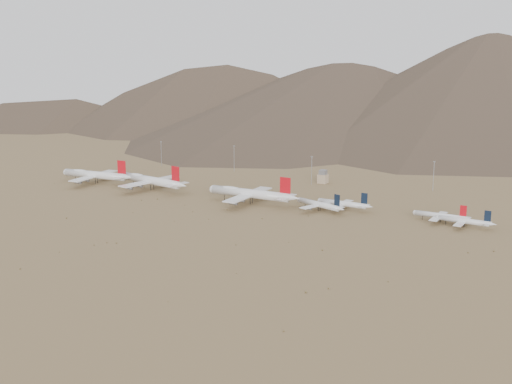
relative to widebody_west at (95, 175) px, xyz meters
The scene contains 15 objects.
ground 151.56m from the widebody_west, ahead, with size 3000.00×3000.00×0.00m, color #96794D.
mountain_ridge 900.72m from the widebody_west, 80.32° to the left, with size 4400.00×1000.00×300.00m.
widebody_west is the anchor object (origin of this frame).
widebody_centre 60.84m from the widebody_west, ahead, with size 78.32×61.28×23.49m.
widebody_east 160.27m from the widebody_west, ahead, with size 79.41×60.68×23.58m.
narrowbody_a 216.94m from the widebody_west, ahead, with size 44.53×33.27×15.35m.
narrowbody_b 231.78m from the widebody_west, ahead, with size 44.53×31.96×14.69m.
narrowbody_c 303.26m from the widebody_west, ahead, with size 41.15×29.52×13.57m.
narrowbody_d 320.20m from the widebody_west, ahead, with size 40.19×28.85×13.25m.
control_tower 203.99m from the widebody_west, 28.31° to the left, with size 8.00×8.00×12.00m.
mast_far_west 100.51m from the widebody_west, 90.58° to the left, with size 2.00×0.60×25.70m.
mast_west 135.20m from the widebody_west, 53.12° to the left, with size 2.00×0.60×25.70m.
mast_centre 193.25m from the widebody_west, 25.99° to the left, with size 2.00×0.60×25.70m.
mast_east 295.55m from the widebody_west, 21.71° to the left, with size 2.00×0.60×25.70m.
desert_scrub 201.11m from the widebody_west, 29.18° to the right, with size 439.85×183.68×0.92m.
Camera 1 is at (243.07, -405.38, 115.53)m, focal length 45.00 mm.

